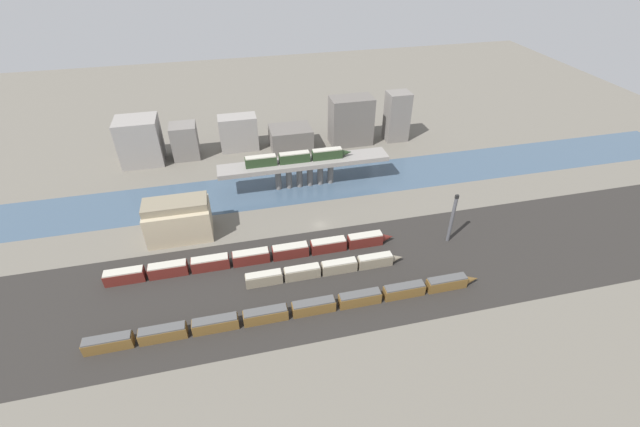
{
  "coord_description": "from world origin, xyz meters",
  "views": [
    {
      "loc": [
        -25.64,
        -108.37,
        83.98
      ],
      "look_at": [
        0.0,
        0.58,
        4.12
      ],
      "focal_mm": 24.0,
      "sensor_mm": 36.0,
      "label": 1
    }
  ],
  "objects_px": {
    "train_yard_mid": "(325,269)",
    "train_yard_far": "(256,256)",
    "train_on_bridge": "(298,157)",
    "signal_tower": "(452,219)",
    "warehouse_building": "(178,219)",
    "train_yard_near": "(295,310)"
  },
  "relations": [
    {
      "from": "train_on_bridge",
      "to": "warehouse_building",
      "type": "bearing_deg",
      "value": -153.86
    },
    {
      "from": "train_yard_near",
      "to": "warehouse_building",
      "type": "height_order",
      "value": "warehouse_building"
    },
    {
      "from": "train_yard_mid",
      "to": "warehouse_building",
      "type": "distance_m",
      "value": 48.43
    },
    {
      "from": "train_on_bridge",
      "to": "signal_tower",
      "type": "distance_m",
      "value": 57.37
    },
    {
      "from": "train_on_bridge",
      "to": "warehouse_building",
      "type": "relative_size",
      "value": 1.99
    },
    {
      "from": "train_yard_far",
      "to": "warehouse_building",
      "type": "height_order",
      "value": "warehouse_building"
    },
    {
      "from": "train_yard_far",
      "to": "train_yard_mid",
      "type": "bearing_deg",
      "value": -27.53
    },
    {
      "from": "train_on_bridge",
      "to": "train_yard_far",
      "type": "relative_size",
      "value": 0.46
    },
    {
      "from": "train_yard_mid",
      "to": "train_yard_far",
      "type": "bearing_deg",
      "value": 152.47
    },
    {
      "from": "train_on_bridge",
      "to": "warehouse_building",
      "type": "height_order",
      "value": "train_on_bridge"
    },
    {
      "from": "train_on_bridge",
      "to": "train_yard_far",
      "type": "height_order",
      "value": "train_on_bridge"
    },
    {
      "from": "train_yard_far",
      "to": "warehouse_building",
      "type": "bearing_deg",
      "value": 140.46
    },
    {
      "from": "train_on_bridge",
      "to": "train_yard_far",
      "type": "distance_m",
      "value": 44.3
    },
    {
      "from": "train_yard_mid",
      "to": "signal_tower",
      "type": "height_order",
      "value": "signal_tower"
    },
    {
      "from": "train_on_bridge",
      "to": "train_yard_mid",
      "type": "distance_m",
      "value": 48.82
    },
    {
      "from": "train_on_bridge",
      "to": "train_yard_mid",
      "type": "height_order",
      "value": "train_on_bridge"
    },
    {
      "from": "warehouse_building",
      "to": "signal_tower",
      "type": "bearing_deg",
      "value": -15.02
    },
    {
      "from": "train_yard_near",
      "to": "warehouse_building",
      "type": "distance_m",
      "value": 49.75
    },
    {
      "from": "train_yard_mid",
      "to": "warehouse_building",
      "type": "height_order",
      "value": "warehouse_building"
    },
    {
      "from": "train_yard_mid",
      "to": "signal_tower",
      "type": "relative_size",
      "value": 2.71
    },
    {
      "from": "train_yard_near",
      "to": "train_yard_mid",
      "type": "distance_m",
      "value": 16.89
    },
    {
      "from": "train_yard_far",
      "to": "signal_tower",
      "type": "relative_size",
      "value": 4.98
    }
  ]
}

